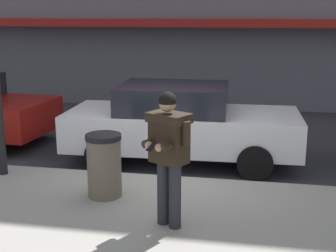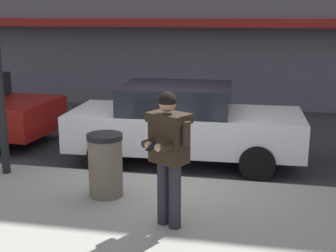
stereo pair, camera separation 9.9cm
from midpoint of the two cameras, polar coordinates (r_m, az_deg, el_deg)
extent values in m
plane|color=#333338|center=(8.44, -0.20, -6.43)|extent=(80.00, 80.00, 0.00)
cube|color=silver|center=(8.34, 6.65, -6.73)|extent=(28.00, 0.12, 0.01)
cube|color=maroon|center=(13.92, 9.33, 12.27)|extent=(26.60, 0.70, 0.24)
cylinder|color=black|center=(11.66, -15.70, 0.38)|extent=(0.65, 0.26, 0.64)
cube|color=silver|center=(9.21, 2.42, -0.35)|extent=(4.57, 1.99, 0.70)
cube|color=black|center=(9.10, 1.33, 3.42)|extent=(2.13, 1.71, 0.52)
cylinder|color=black|center=(10.06, 10.93, -1.44)|extent=(0.65, 0.24, 0.64)
cylinder|color=black|center=(8.42, 11.14, -4.44)|extent=(0.65, 0.24, 0.64)
cylinder|color=black|center=(10.36, -4.67, -0.78)|extent=(0.65, 0.24, 0.64)
cylinder|color=black|center=(8.78, -7.41, -3.53)|extent=(0.65, 0.24, 0.64)
cylinder|color=#23232B|center=(6.14, 1.31, -8.53)|extent=(0.16, 0.16, 0.88)
cylinder|color=#23232B|center=(6.26, -0.13, -8.09)|extent=(0.16, 0.16, 0.88)
cube|color=black|center=(5.95, 0.60, -1.51)|extent=(0.55, 0.48, 0.64)
cube|color=black|center=(5.89, 0.61, 1.02)|extent=(0.62, 0.55, 0.12)
cylinder|color=black|center=(5.76, 2.67, -0.91)|extent=(0.11, 0.11, 0.30)
cylinder|color=black|center=(5.76, 0.72, -2.47)|extent=(0.23, 0.31, 0.10)
sphere|color=tan|center=(5.69, -0.70, -2.64)|extent=(0.10, 0.10, 0.10)
cylinder|color=black|center=(6.10, -1.35, -0.09)|extent=(0.11, 0.11, 0.30)
cylinder|color=black|center=(5.94, -1.49, -1.95)|extent=(0.23, 0.31, 0.10)
sphere|color=tan|center=(5.80, -1.91, -2.35)|extent=(0.10, 0.10, 0.10)
cube|color=black|center=(5.72, -1.58, -2.58)|extent=(0.13, 0.16, 0.07)
sphere|color=tan|center=(5.83, 0.42, 2.80)|extent=(0.22, 0.22, 0.22)
sphere|color=black|center=(5.82, 0.42, 3.09)|extent=(0.23, 0.23, 0.23)
cylinder|color=#665B4C|center=(7.24, -7.23, -5.04)|extent=(0.52, 0.52, 0.90)
cylinder|color=black|center=(7.10, -7.35, -1.29)|extent=(0.55, 0.55, 0.08)
camera|label=1|loc=(0.05, -89.53, 0.12)|focal=50.00mm
camera|label=2|loc=(0.05, 90.47, -0.12)|focal=50.00mm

